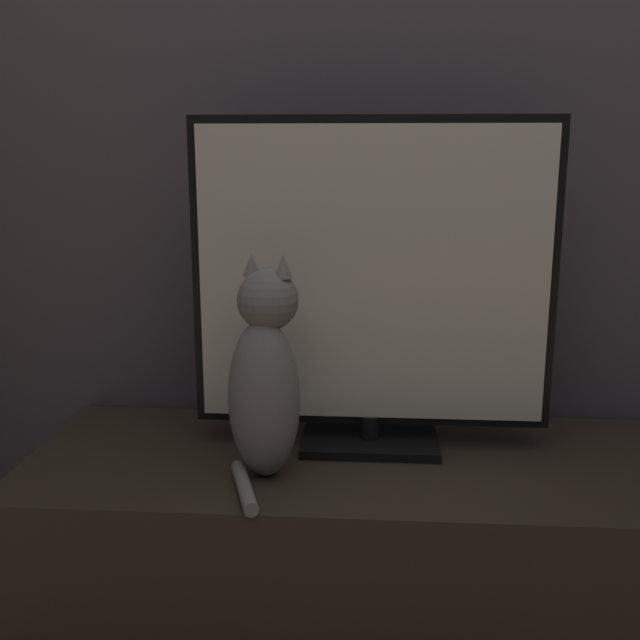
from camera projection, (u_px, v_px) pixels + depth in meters
wall_back at (388, 57)px, 1.72m from camera, size 4.80×0.05×2.60m
tv_stand at (381, 553)px, 1.65m from camera, size 1.52×0.55×0.45m
tv at (372, 286)px, 1.59m from camera, size 0.77×0.18×0.71m
cat at (265, 379)px, 1.48m from camera, size 0.18×0.29×0.45m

